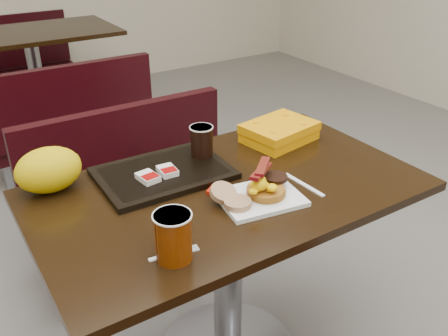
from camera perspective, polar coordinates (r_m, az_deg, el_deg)
table_near at (r=1.75m, az=0.48°, el=-12.87°), size 1.20×0.70×0.75m
bench_near_n at (r=2.26m, az=-9.24°, el=-3.21°), size 1.00×0.46×0.72m
table_far at (r=3.95m, az=-20.85°, el=9.26°), size 1.20×0.70×0.75m
bench_far_s at (r=3.30m, az=-17.90°, el=6.02°), size 1.00×0.46×0.72m
bench_far_n at (r=4.61m, az=-22.93°, el=11.22°), size 1.00×0.46×0.72m
platter at (r=1.46m, az=4.19°, el=-3.48°), size 0.26×0.22×0.01m
pancake_stack at (r=1.46m, az=4.92°, el=-2.63°), size 0.12×0.12×0.02m
sausage_patty at (r=1.50m, az=6.00°, el=-1.09°), size 0.08×0.08×0.01m
scrambled_eggs at (r=1.42m, az=4.15°, el=-2.05°), size 0.10×0.09×0.04m
bacon_strips at (r=1.44m, az=4.36°, el=-0.27°), size 0.16×0.14×0.01m
muffin_bottom at (r=1.40m, az=1.59°, el=-4.09°), size 0.09×0.09×0.02m
muffin_top at (r=1.43m, az=-0.10°, el=-2.87°), size 0.09×0.09×0.05m
coffee_cup_near at (r=1.20m, az=-5.92°, el=-7.96°), size 0.09×0.09×0.13m
fork at (r=1.25m, az=-6.67°, el=-10.08°), size 0.13×0.04×0.00m
knife at (r=1.55m, az=9.27°, el=-1.92°), size 0.02×0.17×0.00m
condiment_syrup at (r=1.50m, az=-1.19°, el=-2.62°), size 0.05×0.05×0.01m
condiment_ketchup at (r=1.53m, az=-4.02°, el=-1.96°), size 0.05×0.04×0.01m
tray at (r=1.60m, az=-7.06°, el=-0.60°), size 0.42×0.30×0.02m
hashbrown_sleeve_left at (r=1.54m, az=-8.85°, el=-1.08°), size 0.06×0.08×0.02m
hashbrown_sleeve_right at (r=1.57m, az=-6.60°, el=-0.32°), size 0.06×0.07×0.02m
coffee_cup_far at (r=1.66m, az=-2.63°, el=3.16°), size 0.09×0.09×0.10m
clamshell at (r=1.83m, az=6.45°, el=4.20°), size 0.28×0.23×0.07m
paper_bag at (r=1.57m, az=-19.73°, el=-0.19°), size 0.21×0.15×0.14m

